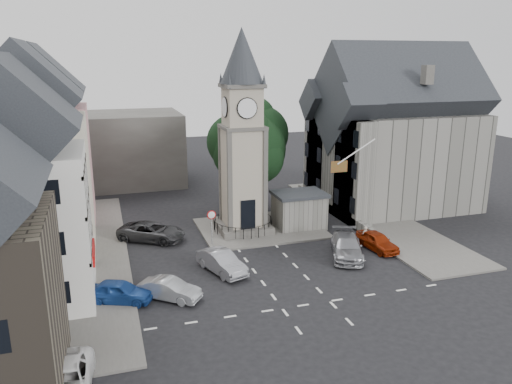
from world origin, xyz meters
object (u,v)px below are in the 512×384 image
object	(u,v)px
stone_shelter	(299,210)
pedestrian	(365,236)
car_west_blue	(119,291)
car_east_red	(377,241)
clock_tower	(242,134)

from	to	relation	value
stone_shelter	pedestrian	world-z (taller)	stone_shelter
car_west_blue	pedestrian	size ratio (longest dim) A/B	2.56
car_west_blue	pedestrian	world-z (taller)	pedestrian
stone_shelter	pedestrian	xyz separation A→B (m)	(3.20, -5.50, -0.77)
stone_shelter	car_west_blue	xyz separation A→B (m)	(-15.22, -9.35, -0.87)
car_west_blue	pedestrian	distance (m)	18.82
stone_shelter	car_west_blue	bearing A→B (deg)	-148.43
car_west_blue	car_east_red	xyz separation A→B (m)	(18.92, 2.86, -0.01)
clock_tower	pedestrian	world-z (taller)	clock_tower
stone_shelter	car_west_blue	distance (m)	17.89
car_east_red	pedestrian	world-z (taller)	pedestrian
pedestrian	car_west_blue	bearing A→B (deg)	-14.30
stone_shelter	car_west_blue	size ratio (longest dim) A/B	1.08
clock_tower	car_east_red	xyz separation A→B (m)	(8.50, -6.99, -7.45)
stone_shelter	car_east_red	size ratio (longest dim) A/B	1.09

